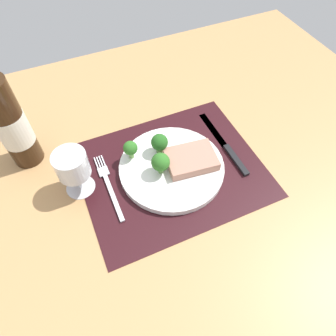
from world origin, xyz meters
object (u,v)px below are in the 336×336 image
(knife, at_px, (227,147))
(wine_glass, at_px, (73,167))
(plate, at_px, (172,167))
(steak, at_px, (191,159))
(wine_bottle, at_px, (10,124))
(fork, at_px, (109,186))

(knife, height_order, wine_glass, wine_glass)
(plate, relative_size, steak, 2.16)
(knife, xyz_separation_m, wine_glass, (-0.37, 0.03, 0.07))
(wine_bottle, bearing_deg, fork, -46.52)
(wine_bottle, relative_size, wine_glass, 2.75)
(steak, height_order, wine_glass, wine_glass)
(fork, height_order, wine_bottle, wine_bottle)
(steak, bearing_deg, wine_glass, 169.31)
(fork, distance_m, knife, 0.31)
(plate, relative_size, fork, 1.30)
(fork, height_order, wine_glass, wine_glass)
(steak, distance_m, wine_glass, 0.27)
(plate, xyz_separation_m, wine_glass, (-0.21, 0.04, 0.07))
(knife, bearing_deg, wine_bottle, 160.96)
(fork, xyz_separation_m, wine_glass, (-0.06, 0.03, 0.07))
(wine_bottle, bearing_deg, steak, -27.94)
(steak, distance_m, fork, 0.20)
(plate, height_order, wine_bottle, wine_bottle)
(steak, height_order, fork, steak)
(plate, bearing_deg, wine_bottle, 149.93)
(plate, bearing_deg, knife, 1.96)
(steak, relative_size, fork, 0.60)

